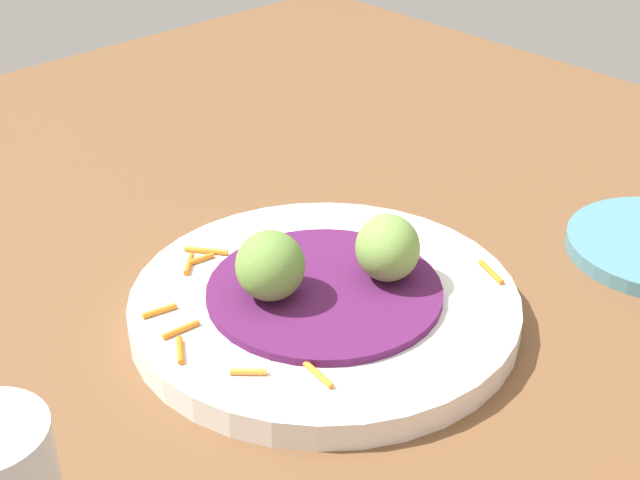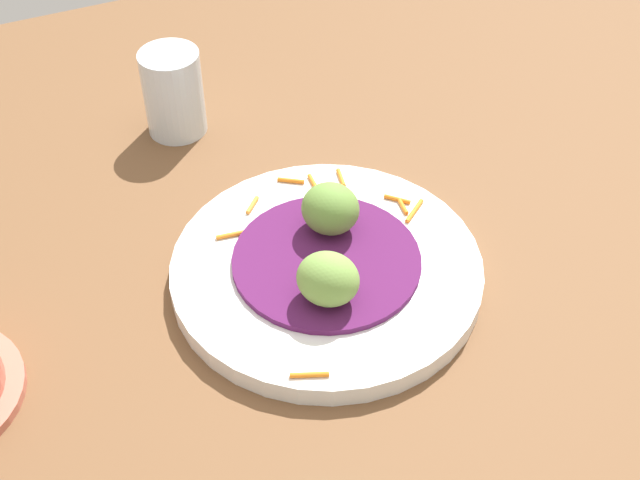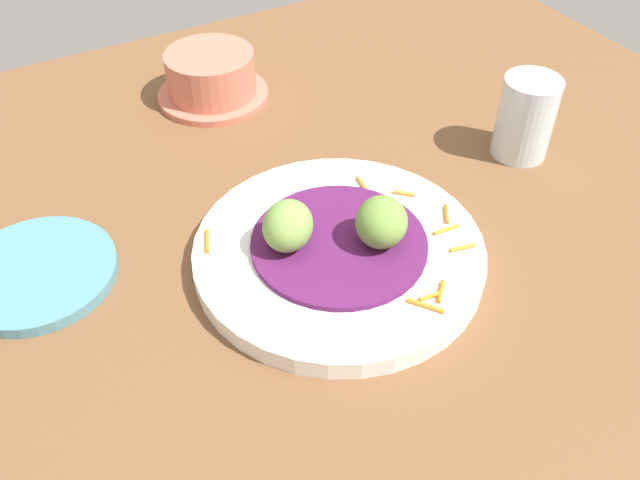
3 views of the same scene
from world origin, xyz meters
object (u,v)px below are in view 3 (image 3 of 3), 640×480
at_px(main_plate, 334,255).
at_px(water_glass, 526,118).
at_px(guac_scoop_center, 381,222).
at_px(terracotta_bowl, 211,77).
at_px(guac_scoop_left, 288,226).
at_px(side_plate_small, 37,273).

relative_size(main_plate, water_glass, 2.96).
distance_m(guac_scoop_center, terracotta_bowl, 0.34).
xyz_separation_m(guac_scoop_left, water_glass, (-0.03, 0.30, -0.00)).
relative_size(guac_scoop_left, guac_scoop_center, 1.01).
xyz_separation_m(main_plate, side_plate_small, (-0.11, -0.24, -0.00)).
bearing_deg(guac_scoop_center, main_plate, -116.06).
relative_size(main_plate, terracotta_bowl, 1.97).
bearing_deg(guac_scoop_left, terracotta_bowl, 170.64).
distance_m(guac_scoop_left, side_plate_small, 0.23).
bearing_deg(main_plate, terracotta_bowl, 177.65).
height_order(guac_scoop_center, water_glass, water_glass).
height_order(guac_scoop_center, terracotta_bowl, guac_scoop_center).
height_order(guac_scoop_left, side_plate_small, guac_scoop_left).
height_order(main_plate, water_glass, water_glass).
xyz_separation_m(guac_scoop_left, guac_scoop_center, (0.04, 0.07, 0.00)).
relative_size(guac_scoop_left, water_glass, 0.56).
bearing_deg(main_plate, side_plate_small, -114.85).
relative_size(side_plate_small, terracotta_bowl, 1.06).
distance_m(side_plate_small, terracotta_bowl, 0.33).
xyz_separation_m(guac_scoop_left, side_plate_small, (-0.09, -0.20, -0.04)).
bearing_deg(side_plate_small, terracotta_bowl, 129.26).
bearing_deg(main_plate, guac_scoop_left, -116.06).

